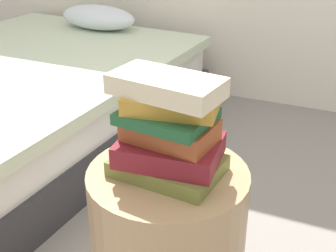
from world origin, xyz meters
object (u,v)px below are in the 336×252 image
Objects in this scene: book_forest at (167,116)px; book_ochre at (172,102)px; side_table at (168,250)px; book_maroon at (170,149)px; book_rust at (170,130)px; bed at (22,98)px; book_cream at (167,86)px; book_olive at (167,166)px.

book_ochre is at bearing 63.33° from book_forest.
side_table is 0.36m from book_maroon.
book_rust is 0.08m from book_ochre.
book_maroon reaches higher than bed.
book_maroon is at bearing -30.02° from bed.
bed is 7.65× the size of book_maroon.
book_cream is (-0.00, -0.01, 0.13)m from book_rust.
book_rust reaches higher than book_maroon.
book_ochre is at bearing 31.30° from side_table.
side_table is 0.55m from book_cream.
side_table is at bearing 104.45° from book_forest.
book_maroon is 0.95× the size of book_cream.
book_cream reaches higher than book_rust.
bed is 3.71× the size of side_table.
book_ochre is (0.00, 0.01, 0.08)m from book_rust.
book_ochre is 0.05m from book_cream.
book_olive reaches higher than side_table.
book_rust is at bearing 77.87° from book_cream.
bed is 7.19× the size of book_olive.
book_forest is (-0.01, -0.01, 0.04)m from book_rust.
book_ochre is (1.32, -0.88, 0.55)m from bed.
book_ochre is at bearing 36.60° from book_olive.
book_rust is 0.05m from book_forest.
book_maroon is (0.01, 0.00, 0.36)m from side_table.
book_forest reaches higher than book_rust.
bed is 8.75× the size of book_rust.
side_table is at bearing -158.79° from book_ochre.
book_cream is at bearing -120.86° from book_ochre.
book_olive is 1.01× the size of book_cream.
side_table is 1.96× the size of book_cream.
book_rust is at bearing 52.29° from book_forest.
side_table is 0.50m from book_ochre.
book_olive is 1.25× the size of book_forest.
book_olive is at bearing 132.06° from book_forest.
book_rust is at bearing -30.11° from bed.
book_cream is (-0.00, -0.01, 0.19)m from book_maroon.
book_olive is 0.25m from book_cream.
book_olive is (1.31, -0.89, 0.35)m from bed.
book_maroon is (1.32, -0.88, 0.41)m from bed.
side_table is 2.36× the size of book_rust.
bed is 1.68m from book_ochre.
book_ochre is (0.01, 0.01, 0.20)m from book_olive.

